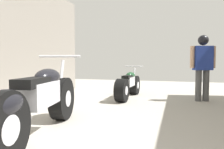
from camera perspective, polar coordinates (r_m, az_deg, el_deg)
name	(u,v)px	position (r m, az deg, el deg)	size (l,w,h in m)	color
ground_plane	(124,123)	(3.21, 3.55, -13.63)	(15.65, 15.65, 0.00)	#A8A399
motorcycle_maroon_cruiser	(38,102)	(2.65, -20.29, -7.41)	(0.82, 2.26, 1.06)	black
motorcycle_black_naked	(128,85)	(5.38, 4.69, -3.03)	(0.55, 1.84, 0.86)	black
mechanic_in_blue	(203,62)	(5.38, 24.51, 3.34)	(0.63, 0.36, 1.62)	#4C4C4C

